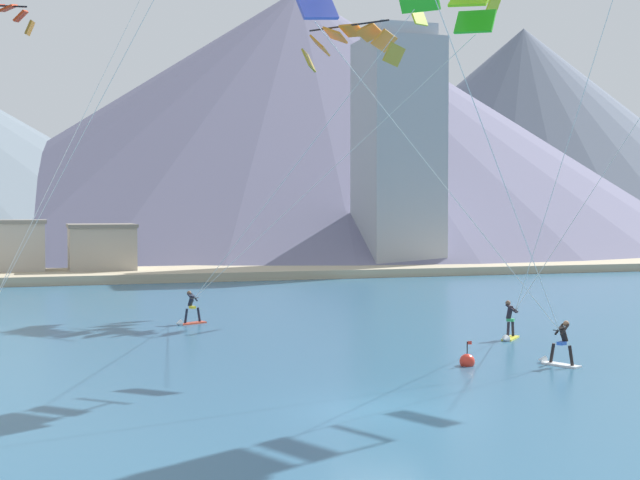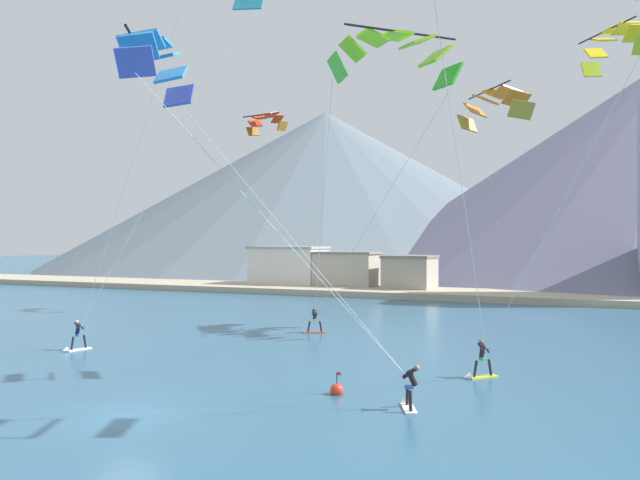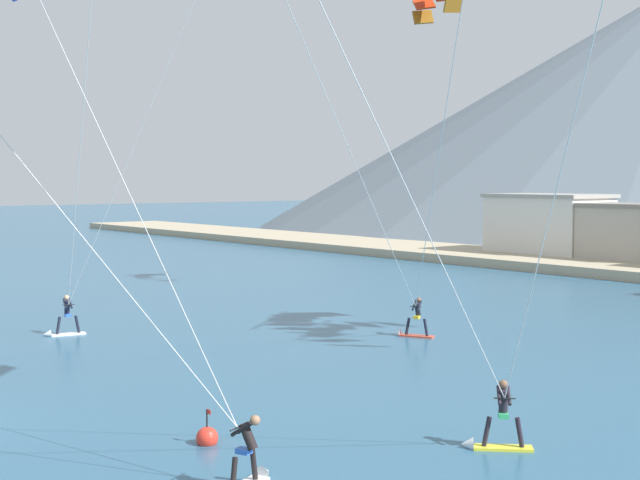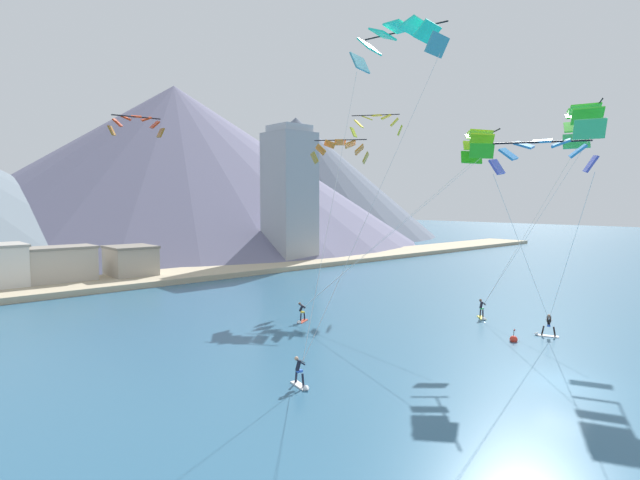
{
  "view_description": "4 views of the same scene",
  "coord_description": "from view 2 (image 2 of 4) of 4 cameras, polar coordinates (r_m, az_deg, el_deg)",
  "views": [
    {
      "loc": [
        -9.26,
        -23.4,
        5.73
      ],
      "look_at": [
        2.72,
        14.2,
        4.35
      ],
      "focal_mm": 50.0,
      "sensor_mm": 36.0,
      "label": 1
    },
    {
      "loc": [
        15.04,
        -17.46,
        6.18
      ],
      "look_at": [
        1.97,
        12.58,
        6.21
      ],
      "focal_mm": 35.0,
      "sensor_mm": 36.0,
      "label": 2
    },
    {
      "loc": [
        24.51,
        -5.64,
        6.59
      ],
      "look_at": [
        0.31,
        13.64,
        4.49
      ],
      "focal_mm": 50.0,
      "sensor_mm": 36.0,
      "label": 3
    },
    {
      "loc": [
        -28.44,
        -11.4,
        10.12
      ],
      "look_at": [
        -0.74,
        19.7,
        6.93
      ],
      "focal_mm": 28.0,
      "sensor_mm": 36.0,
      "label": 4
    }
  ],
  "objects": [
    {
      "name": "kitesurfer_near_trail",
      "position": [
        38.03,
        -21.48,
        -8.59
      ],
      "size": [
        0.74,
        1.78,
        1.76
      ],
      "color": "white",
      "rests_on": "ground"
    },
    {
      "name": "shore_building_promenade_mid",
      "position": [
        72.89,
        8.24,
        -3.14
      ],
      "size": [
        5.5,
        6.09,
        4.47
      ],
      "color": "#A89E8E",
      "rests_on": "ground"
    },
    {
      "name": "shoreline_strip",
      "position": [
        69.72,
        11.01,
        -4.85
      ],
      "size": [
        180.0,
        10.0,
        0.7
      ],
      "primitive_type": "cube",
      "color": "tan",
      "rests_on": "ground"
    },
    {
      "name": "ground_plane",
      "position": [
        23.86,
        -17.23,
        -15.06
      ],
      "size": [
        400.0,
        400.0,
        0.0
      ],
      "primitive_type": "plane",
      "color": "#2D5B7A"
    },
    {
      "name": "kitesurfer_far_left",
      "position": [
        23.87,
        8.15,
        -13.8
      ],
      "size": [
        1.07,
        1.75,
        1.71
      ],
      "color": "white",
      "rests_on": "ground"
    },
    {
      "name": "mountain_peak_west_ridge",
      "position": [
        143.58,
        2.07,
        2.77
      ],
      "size": [
        119.82,
        119.82,
        26.47
      ],
      "color": "slate",
      "rests_on": "ground"
    },
    {
      "name": "kitesurfer_near_lead",
      "position": [
        42.08,
        -0.78,
        -7.8
      ],
      "size": [
        1.73,
        1.17,
        1.72
      ],
      "color": "#E54C33",
      "rests_on": "ground"
    },
    {
      "name": "parafoil_kite_distant_mid_solo",
      "position": [
        48.33,
        25.3,
        15.99
      ],
      "size": [
        4.55,
        5.91,
        2.57
      ],
      "color": "#A4BC1D"
    },
    {
      "name": "parafoil_kite_near_lead",
      "position": [
        29.71,
        6.79,
        16.5
      ],
      "size": [
        11.6,
        13.35,
        14.31
      ],
      "color": "green"
    },
    {
      "name": "shore_building_harbour_front",
      "position": [
        76.02,
        2.42,
        -2.88
      ],
      "size": [
        7.59,
        4.76,
        4.83
      ],
      "color": "#B7AD9E",
      "rests_on": "ground"
    },
    {
      "name": "shore_building_quay_east",
      "position": [
        79.73,
        -2.88,
        -2.53
      ],
      "size": [
        9.14,
        6.18,
        5.44
      ],
      "color": "silver",
      "rests_on": "ground"
    },
    {
      "name": "parafoil_kite_distant_high_outer",
      "position": [
        56.5,
        -4.97,
        10.81
      ],
      "size": [
        4.52,
        2.59,
        1.89
      ],
      "color": "#9C6019"
    },
    {
      "name": "race_marker_buoy",
      "position": [
        25.75,
        1.56,
        -13.57
      ],
      "size": [
        0.56,
        0.56,
        1.02
      ],
      "color": "red",
      "rests_on": "ground"
    },
    {
      "name": "mountain_peak_far_spur",
      "position": [
        146.0,
        0.51,
        4.62
      ],
      "size": [
        125.59,
        125.59,
        36.14
      ],
      "color": "slate",
      "rests_on": "ground"
    },
    {
      "name": "kitesurfer_mid_center",
      "position": [
        29.44,
        14.31,
        -11.11
      ],
      "size": [
        1.5,
        1.52,
        1.78
      ],
      "color": "yellow",
      "rests_on": "ground"
    },
    {
      "name": "parafoil_kite_distant_low_drift",
      "position": [
        46.17,
        15.68,
        11.89
      ],
      "size": [
        5.71,
        5.23,
        2.53
      ],
      "color": "#A58823"
    },
    {
      "name": "parafoil_kite_far_left",
      "position": [
        25.13,
        -14.69,
        15.37
      ],
      "size": [
        10.75,
        5.94,
        12.42
      ],
      "color": "#434FBB"
    }
  ]
}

